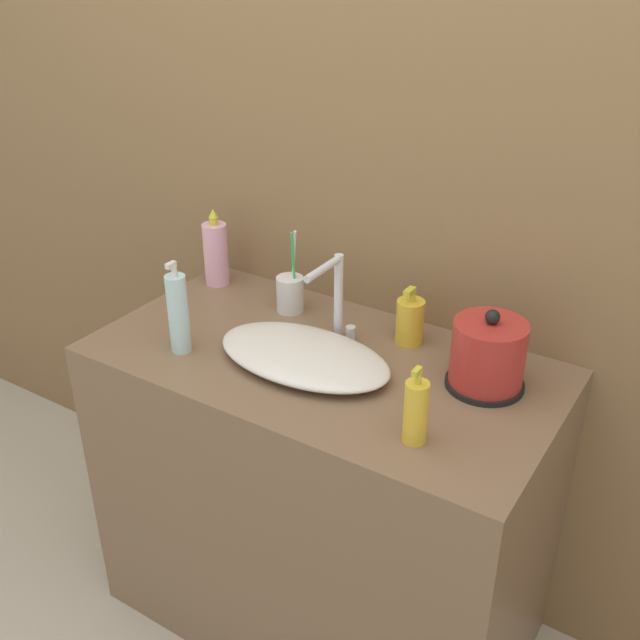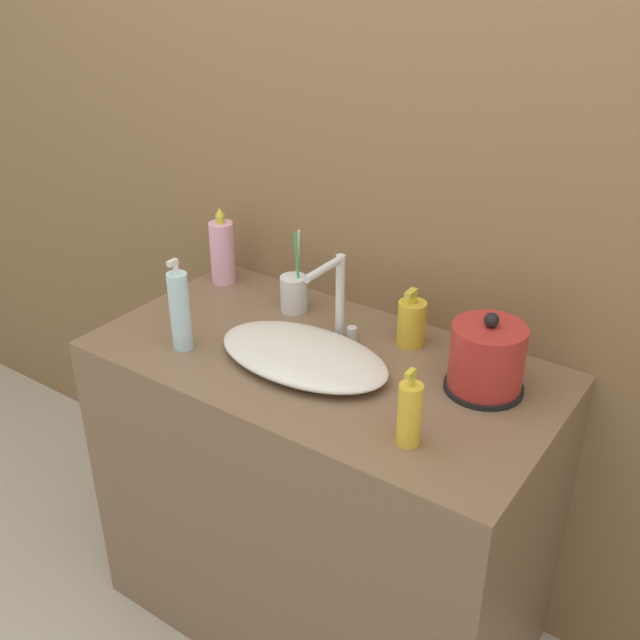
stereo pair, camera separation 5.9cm
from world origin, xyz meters
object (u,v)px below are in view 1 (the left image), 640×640
(toothbrush_cup, at_px, (290,293))
(hand_cream_bottle, at_px, (216,253))
(faucet, at_px, (336,295))
(lotion_bottle, at_px, (410,321))
(mouthwash_bottle, at_px, (178,313))
(electric_kettle, at_px, (488,357))
(shampoo_bottle, at_px, (416,412))

(toothbrush_cup, height_order, hand_cream_bottle, toothbrush_cup)
(faucet, height_order, lotion_bottle, faucet)
(hand_cream_bottle, bearing_deg, mouthwash_bottle, -63.79)
(toothbrush_cup, bearing_deg, faucet, -21.93)
(electric_kettle, xyz_separation_m, lotion_bottle, (-0.23, 0.09, -0.02))
(faucet, bearing_deg, electric_kettle, 0.93)
(shampoo_bottle, bearing_deg, hand_cream_bottle, 155.61)
(faucet, height_order, mouthwash_bottle, mouthwash_bottle)
(faucet, bearing_deg, hand_cream_bottle, 167.22)
(shampoo_bottle, bearing_deg, toothbrush_cup, 147.68)
(lotion_bottle, relative_size, mouthwash_bottle, 0.64)
(faucet, relative_size, electric_kettle, 1.17)
(shampoo_bottle, relative_size, mouthwash_bottle, 0.74)
(electric_kettle, bearing_deg, mouthwash_bottle, -160.20)
(faucet, height_order, shampoo_bottle, faucet)
(lotion_bottle, bearing_deg, shampoo_bottle, -62.02)
(electric_kettle, bearing_deg, lotion_bottle, 159.14)
(electric_kettle, height_order, mouthwash_bottle, mouthwash_bottle)
(toothbrush_cup, xyz_separation_m, mouthwash_bottle, (-0.10, -0.31, 0.05))
(mouthwash_bottle, bearing_deg, toothbrush_cup, 71.62)
(shampoo_bottle, distance_m, hand_cream_bottle, 0.86)
(electric_kettle, bearing_deg, hand_cream_bottle, 173.37)
(toothbrush_cup, bearing_deg, shampoo_bottle, -32.32)
(faucet, distance_m, mouthwash_bottle, 0.37)
(faucet, height_order, hand_cream_bottle, same)
(shampoo_bottle, xyz_separation_m, mouthwash_bottle, (-0.62, 0.02, 0.03))
(shampoo_bottle, bearing_deg, mouthwash_bottle, 178.09)
(lotion_bottle, height_order, hand_cream_bottle, hand_cream_bottle)
(faucet, xyz_separation_m, shampoo_bottle, (0.33, -0.25, -0.05))
(electric_kettle, height_order, hand_cream_bottle, hand_cream_bottle)
(toothbrush_cup, xyz_separation_m, hand_cream_bottle, (-0.27, 0.03, 0.04))
(hand_cream_bottle, bearing_deg, shampoo_bottle, -24.39)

